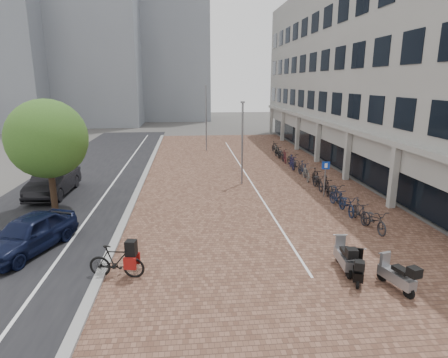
% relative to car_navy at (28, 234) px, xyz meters
% --- Properties ---
extents(ground, '(140.00, 140.00, 0.00)m').
position_rel_car_navy_xyz_m(ground, '(8.34, -0.22, -0.75)').
color(ground, '#474442').
rests_on(ground, ground).
extents(plaza_brick, '(14.50, 42.00, 0.04)m').
position_rel_car_navy_xyz_m(plaza_brick, '(10.34, 11.78, -0.74)').
color(plaza_brick, brown).
rests_on(plaza_brick, ground).
extents(street_asphalt, '(8.00, 50.00, 0.03)m').
position_rel_car_navy_xyz_m(street_asphalt, '(-0.66, 11.78, -0.74)').
color(street_asphalt, black).
rests_on(street_asphalt, ground).
extents(curb, '(0.35, 42.00, 0.14)m').
position_rel_car_navy_xyz_m(curb, '(3.24, 11.78, -0.68)').
color(curb, gray).
rests_on(curb, ground).
extents(lane_line, '(0.12, 44.00, 0.00)m').
position_rel_car_navy_xyz_m(lane_line, '(1.34, 11.78, -0.72)').
color(lane_line, white).
rests_on(lane_line, street_asphalt).
extents(parking_line, '(0.10, 30.00, 0.00)m').
position_rel_car_navy_xyz_m(parking_line, '(10.54, 11.78, -0.71)').
color(parking_line, white).
rests_on(parking_line, plaza_brick).
extents(office_building, '(8.40, 40.00, 15.00)m').
position_rel_car_navy_xyz_m(office_building, '(21.30, 15.78, 7.70)').
color(office_building, '#9D9D98').
rests_on(office_building, ground).
extents(bg_towers, '(33.00, 23.00, 32.00)m').
position_rel_car_navy_xyz_m(bg_towers, '(-6.00, 48.72, 13.22)').
color(bg_towers, gray).
rests_on(bg_towers, ground).
extents(car_navy, '(3.23, 4.72, 1.49)m').
position_rel_car_navy_xyz_m(car_navy, '(0.00, 0.00, 0.00)').
color(car_navy, black).
rests_on(car_navy, ground).
extents(car_dark, '(1.89, 5.13, 1.68)m').
position_rel_car_navy_xyz_m(car_dark, '(-1.64, 7.95, 0.09)').
color(car_dark, black).
rests_on(car_dark, ground).
extents(hero_bike, '(2.03, 0.91, 1.39)m').
position_rel_car_navy_xyz_m(hero_bike, '(3.84, -2.46, -0.13)').
color(hero_bike, black).
rests_on(hero_bike, ground).
extents(scooter_front, '(0.68, 1.72, 1.15)m').
position_rel_car_navy_xyz_m(scooter_front, '(11.84, -2.73, -0.17)').
color(scooter_front, gray).
rests_on(scooter_front, ground).
extents(scooter_mid, '(0.99, 1.53, 1.01)m').
position_rel_car_navy_xyz_m(scooter_mid, '(12.00, -3.50, -0.24)').
color(scooter_mid, black).
rests_on(scooter_mid, ground).
extents(scooter_back, '(0.89, 1.68, 1.10)m').
position_rel_car_navy_xyz_m(scooter_back, '(12.99, -4.16, -0.19)').
color(scooter_back, gray).
rests_on(scooter_back, ground).
extents(parking_sign, '(0.44, 0.12, 2.13)m').
position_rel_car_navy_xyz_m(parking_sign, '(14.24, 6.01, 0.65)').
color(parking_sign, slate).
rests_on(parking_sign, ground).
extents(lamp_near, '(0.12, 0.12, 5.33)m').
position_rel_car_navy_xyz_m(lamp_near, '(9.86, 9.35, 1.92)').
color(lamp_near, slate).
rests_on(lamp_near, ground).
extents(lamp_far, '(0.12, 0.12, 6.21)m').
position_rel_car_navy_xyz_m(lamp_far, '(8.16, 22.03, 2.36)').
color(lamp_far, gray).
rests_on(lamp_far, ground).
extents(street_tree, '(3.98, 3.98, 5.79)m').
position_rel_car_navy_xyz_m(street_tree, '(-0.57, 5.16, 2.93)').
color(street_tree, '#382619').
rests_on(street_tree, ground).
extents(bike_row, '(1.14, 21.43, 1.05)m').
position_rel_car_navy_xyz_m(bike_row, '(14.49, 10.43, -0.23)').
color(bike_row, black).
rests_on(bike_row, ground).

